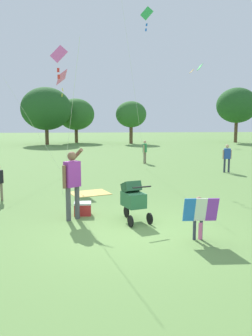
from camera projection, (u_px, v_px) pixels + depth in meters
name	position (u px, v px, depth m)	size (l,w,h in m)	color
ground_plane	(133.00, 232.00, 7.81)	(120.00, 120.00, 0.00)	#668E47
treeline_distant	(24.00, 108.00, 35.68)	(38.92, 7.57, 6.31)	brown
child_with_butterfly_kite	(199.00, 213.00, 7.19)	(0.72, 0.35, 0.96)	#33384C
person_adult_flyer	(72.00, 179.00, 8.64)	(0.53, 0.70, 1.83)	#4C4C51
stroller	(133.00, 198.00, 8.58)	(0.75, 1.12, 1.03)	black
kite_adult_black	(60.00, 60.00, 11.23)	(1.16, 3.40, 5.03)	pink
kite_orange_delta	(60.00, 81.00, 14.80)	(2.45, 1.52, 4.73)	pink
kite_green_novelty	(146.00, 22.00, 16.64)	(1.69, 2.59, 8.06)	green
distant_kites_cluster	(118.00, 52.00, 27.50)	(19.95, 14.68, 5.00)	green
person_sitting_far	(145.00, 150.00, 19.87)	(0.29, 0.39, 1.34)	#7F705B
person_couple_left	(227.00, 156.00, 16.48)	(0.43, 0.21, 1.35)	#33384C
picnic_blanket	(90.00, 193.00, 11.90)	(1.28, 1.00, 0.02)	gold
cooler_box	(83.00, 209.00, 9.18)	(0.45, 0.33, 0.35)	red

